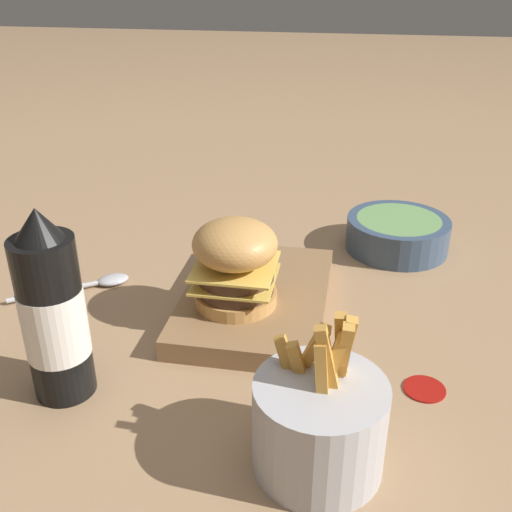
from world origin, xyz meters
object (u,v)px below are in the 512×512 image
(serving_board, at_px, (256,299))
(burger, at_px, (235,262))
(ketchup_bottle, at_px, (53,314))
(fries_basket, at_px, (319,423))
(side_bowl, at_px, (397,233))
(spoon, at_px, (97,283))

(serving_board, relative_size, burger, 2.44)
(burger, height_order, ketchup_bottle, ketchup_bottle)
(burger, relative_size, fries_basket, 0.72)
(ketchup_bottle, bearing_deg, side_bowl, -41.22)
(ketchup_bottle, xyz_separation_m, fries_basket, (-0.06, -0.28, -0.05))
(burger, relative_size, side_bowl, 0.70)
(ketchup_bottle, xyz_separation_m, spoon, (0.21, 0.06, -0.09))
(ketchup_bottle, bearing_deg, fries_basket, -101.73)
(side_bowl, distance_m, spoon, 0.46)
(ketchup_bottle, xyz_separation_m, side_bowl, (0.41, -0.36, -0.07))
(fries_basket, bearing_deg, spoon, 50.70)
(serving_board, distance_m, spoon, 0.23)
(burger, bearing_deg, spoon, 76.51)
(burger, distance_m, side_bowl, 0.33)
(ketchup_bottle, distance_m, spoon, 0.24)
(serving_board, bearing_deg, ketchup_bottle, 138.99)
(serving_board, xyz_separation_m, side_bowl, (0.21, -0.19, 0.01))
(spoon, bearing_deg, side_bowl, -8.96)
(serving_board, height_order, side_bowl, side_bowl)
(ketchup_bottle, height_order, fries_basket, ketchup_bottle)
(ketchup_bottle, relative_size, side_bowl, 1.33)
(ketchup_bottle, relative_size, spoon, 1.44)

